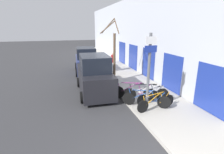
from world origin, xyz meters
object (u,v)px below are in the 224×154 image
object	(u,v)px
bicycle_0	(156,102)
bicycle_4	(133,92)
parked_car_1	(86,61)
signpost	(149,71)
bicycle_2	(153,96)
bicycle_3	(146,94)
parked_car_0	(95,76)
street_tree	(114,54)
bicycle_1	(146,99)
pedestrian_near	(113,61)

from	to	relation	value
bicycle_0	bicycle_4	bearing A→B (deg)	13.39
bicycle_0	parked_car_1	distance (m)	8.74
signpost	bicycle_2	world-z (taller)	signpost
bicycle_3	parked_car_1	xyz separation A→B (m)	(-2.08, 7.42, 0.45)
bicycle_4	parked_car_1	size ratio (longest dim) A/B	0.50
bicycle_0	bicycle_4	size ratio (longest dim) A/B	1.00
parked_car_0	parked_car_1	bearing A→B (deg)	89.45
bicycle_3	parked_car_1	bearing A→B (deg)	33.31
bicycle_3	bicycle_4	size ratio (longest dim) A/B	1.08
bicycle_2	bicycle_4	bearing A→B (deg)	38.51
bicycle_0	street_tree	xyz separation A→B (m)	(-0.63, 4.86, 1.64)
bicycle_3	parked_car_0	size ratio (longest dim) A/B	0.53
street_tree	bicycle_1	bearing A→B (deg)	-86.10
parked_car_0	bicycle_1	bearing A→B (deg)	-54.05
bicycle_4	parked_car_0	bearing A→B (deg)	69.66
bicycle_1	street_tree	distance (m)	4.75
bicycle_3	parked_car_1	distance (m)	7.72
pedestrian_near	street_tree	size ratio (longest dim) A/B	0.38
bicycle_4	street_tree	bearing A→B (deg)	29.31
signpost	street_tree	world-z (taller)	street_tree
bicycle_0	bicycle_2	bearing A→B (deg)	-27.56
signpost	parked_car_0	world-z (taller)	signpost
street_tree	pedestrian_near	bearing A→B (deg)	74.45
bicycle_3	pedestrian_near	size ratio (longest dim) A/B	1.40
bicycle_1	parked_car_1	world-z (taller)	parked_car_1
parked_car_1	bicycle_1	bearing A→B (deg)	-73.73
bicycle_4	parked_car_1	bearing A→B (deg)	40.49
bicycle_1	bicycle_2	xyz separation A→B (m)	(0.57, 0.36, -0.01)
street_tree	parked_car_0	bearing A→B (deg)	-137.84
signpost	bicycle_1	distance (m)	1.60
bicycle_3	parked_car_1	world-z (taller)	parked_car_1
parked_car_0	bicycle_2	bearing A→B (deg)	-43.35
bicycle_2	parked_car_1	size ratio (longest dim) A/B	0.47
bicycle_2	pedestrian_near	bearing A→B (deg)	-14.60
parked_car_1	street_tree	size ratio (longest dim) A/B	0.99
bicycle_1	bicycle_2	distance (m)	0.68
bicycle_4	pedestrian_near	distance (m)	6.34
street_tree	parked_car_1	bearing A→B (deg)	111.91
bicycle_2	street_tree	xyz separation A→B (m)	(-0.88, 4.10, 1.64)
bicycle_2	pedestrian_near	distance (m)	6.91
bicycle_1	parked_car_0	distance (m)	3.58
bicycle_1	bicycle_4	distance (m)	1.00
bicycle_0	bicycle_1	world-z (taller)	bicycle_1
bicycle_1	pedestrian_near	bearing A→B (deg)	26.62
bicycle_0	parked_car_0	xyz separation A→B (m)	(-2.31, 3.35, 0.55)
bicycle_0	bicycle_4	xyz separation A→B (m)	(-0.59, 1.37, 0.05)
street_tree	bicycle_2	bearing A→B (deg)	-77.92
bicycle_4	pedestrian_near	world-z (taller)	pedestrian_near
bicycle_0	pedestrian_near	bearing A→B (deg)	-11.00
bicycle_2	pedestrian_near	world-z (taller)	pedestrian_near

